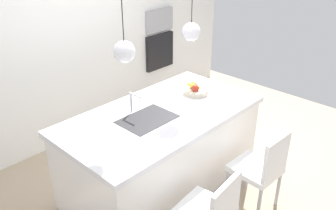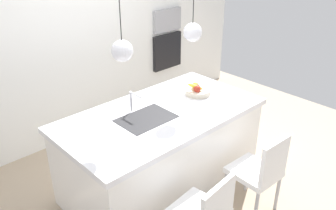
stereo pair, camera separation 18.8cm
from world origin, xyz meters
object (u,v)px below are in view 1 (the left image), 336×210
chair_middle (261,167)px  oven (159,51)px  microwave (159,20)px  fruit_bowl (195,90)px

chair_middle → oven: bearing=66.0°
microwave → chair_middle: size_ratio=0.59×
fruit_bowl → oven: size_ratio=0.52×
fruit_bowl → chair_middle: size_ratio=0.32×
microwave → chair_middle: 2.94m
fruit_bowl → chair_middle: fruit_bowl is taller
fruit_bowl → oven: oven is taller
microwave → oven: microwave is taller
microwave → oven: size_ratio=0.96×
microwave → chair_middle: bearing=-114.0°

